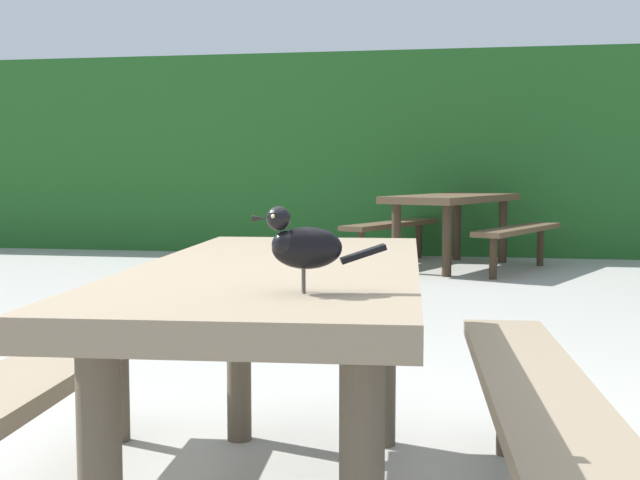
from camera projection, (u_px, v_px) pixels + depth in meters
name	position (u px, v px, depth m)	size (l,w,h in m)	color
hedge_wall	(426.00, 155.00, 10.65)	(28.00, 2.01, 2.35)	#235B23
picnic_table_foreground	(281.00, 329.00, 2.37)	(1.81, 1.85, 0.74)	#84725B
bird_grackle	(302.00, 245.00, 1.79)	(0.28, 0.11, 0.18)	black
picnic_table_mid_left	(453.00, 213.00, 8.57)	(2.21, 2.23, 0.74)	brown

